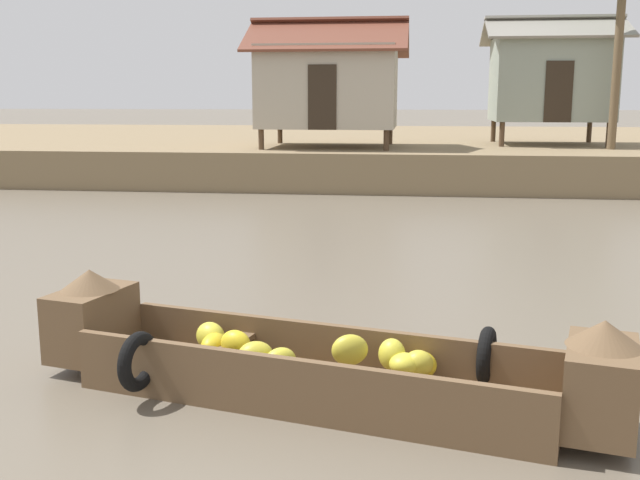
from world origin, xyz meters
The scene contains 5 objects.
ground_plane centered at (0.00, 10.00, 0.00)m, with size 300.00×300.00×0.00m, color #665B4C.
riverbank_strip centered at (0.00, 29.40, 0.55)m, with size 160.00×20.00×1.10m, color #7F6B4C.
banana_boat centered at (0.38, 5.66, 0.33)m, with size 5.21×2.07×0.96m.
stilt_house_left centered at (-1.41, 22.33, 2.95)m, with size 4.70×3.92×3.81m.
stilt_house_mid_left centered at (5.40, 24.35, 3.21)m, with size 4.25×3.49×3.99m.
Camera 1 is at (1.21, -0.41, 2.59)m, focal length 41.80 mm.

